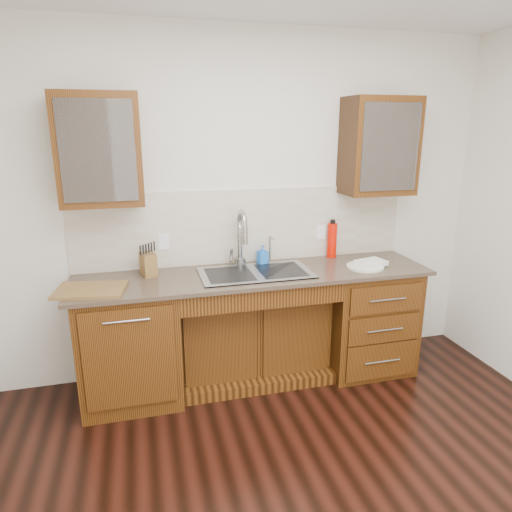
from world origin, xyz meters
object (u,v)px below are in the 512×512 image
object	(u,v)px
soap_bottle	(262,255)
water_bottle	(332,240)
knife_block	(148,264)
plate	(365,267)
cutting_board	(90,290)

from	to	relation	value
soap_bottle	water_bottle	distance (m)	0.62
knife_block	water_bottle	bearing A→B (deg)	-10.92
soap_bottle	water_bottle	size ratio (longest dim) A/B	0.54
plate	soap_bottle	bearing A→B (deg)	158.76
plate	water_bottle	bearing A→B (deg)	112.09
soap_bottle	cutting_board	bearing A→B (deg)	-178.94
soap_bottle	cutting_board	world-z (taller)	soap_bottle
cutting_board	knife_block	bearing A→B (deg)	32.84
water_bottle	cutting_board	size ratio (longest dim) A/B	0.65
water_bottle	knife_block	xyz separation A→B (m)	(-1.51, -0.10, -0.06)
soap_bottle	knife_block	distance (m)	0.90
water_bottle	cutting_board	world-z (taller)	water_bottle
soap_bottle	plate	bearing A→B (deg)	-33.72
knife_block	soap_bottle	bearing A→B (deg)	-11.26
soap_bottle	water_bottle	xyz separation A→B (m)	(0.62, 0.05, 0.07)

